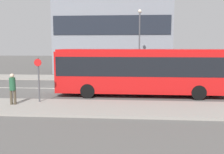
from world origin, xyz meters
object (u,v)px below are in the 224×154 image
Objects in this scene: parked_car_0 at (197,76)px; pedestrian_near_stop at (13,87)px; city_bus at (142,69)px; street_lamp at (139,37)px; bus_stop_sign at (39,76)px.

parked_car_0 is 15.88m from pedestrian_near_stop.
city_bus reaches higher than parked_car_0.
city_bus is at bearing -132.55° from parked_car_0.
street_lamp is (7.49, 11.60, 3.15)m from pedestrian_near_stop.
bus_stop_sign is (1.25, 0.76, 0.52)m from pedestrian_near_stop.
bus_stop_sign is at bearing -157.64° from city_bus.
pedestrian_near_stop is at bearing -122.86° from street_lamp.
city_bus reaches higher than bus_stop_sign.
street_lamp reaches higher than bus_stop_sign.
city_bus reaches higher than pedestrian_near_stop.
pedestrian_near_stop is at bearing -148.69° from bus_stop_sign.
bus_stop_sign is (-11.46, -8.75, 1.00)m from parked_car_0.
bus_stop_sign is 0.39× the size of street_lamp.
bus_stop_sign is at bearing -119.94° from street_lamp.
pedestrian_near_stop is at bearing -156.70° from city_bus.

